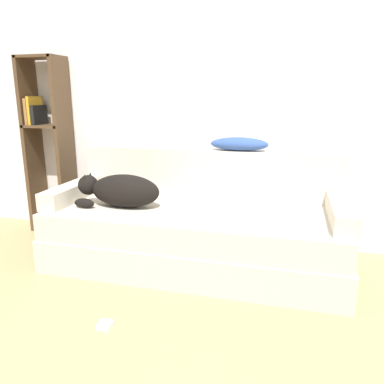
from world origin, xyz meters
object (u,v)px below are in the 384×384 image
(laptop, at_px, (198,211))
(couch, at_px, (195,237))
(dog, at_px, (120,190))
(power_adapter, at_px, (105,325))
(throw_pillow, at_px, (239,144))
(bookshelf, at_px, (47,137))

(laptop, bearing_deg, couch, 108.63)
(dog, xyz_separation_m, power_adapter, (0.28, -0.84, -0.55))
(couch, relative_size, power_adapter, 28.36)
(throw_pillow, bearing_deg, bookshelf, 179.36)
(couch, distance_m, bookshelf, 1.71)
(laptop, distance_m, bookshelf, 1.70)
(bookshelf, relative_size, power_adapter, 20.86)
(throw_pillow, relative_size, power_adapter, 6.02)
(dog, relative_size, laptop, 1.92)
(laptop, bearing_deg, throw_pillow, 60.27)
(couch, xyz_separation_m, power_adapter, (-0.28, -0.93, -0.20))
(couch, height_order, throw_pillow, throw_pillow)
(throw_pillow, relative_size, bookshelf, 0.29)
(laptop, bearing_deg, power_adapter, -116.24)
(dog, relative_size, bookshelf, 0.41)
(laptop, relative_size, power_adapter, 4.45)
(throw_pillow, bearing_deg, power_adapter, -111.92)
(dog, height_order, laptop, dog)
(couch, bearing_deg, laptop, -65.75)
(laptop, height_order, power_adapter, laptop)
(dog, xyz_separation_m, bookshelf, (-0.97, 0.51, 0.32))
(dog, height_order, power_adapter, dog)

